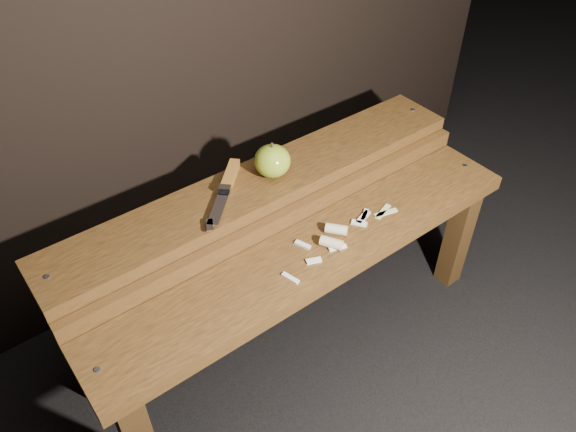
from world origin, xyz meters
TOP-DOWN VIEW (x-y plane):
  - ground at (0.00, 0.00)m, footprint 60.00×60.00m
  - bench_front_tier at (0.00, -0.06)m, footprint 1.20×0.20m
  - bench_rear_tier at (0.00, 0.17)m, footprint 1.20×0.21m
  - apple at (0.03, 0.17)m, footprint 0.09×0.09m
  - knife at (-0.09, 0.20)m, footprint 0.21×0.20m
  - apple_scraps at (0.07, -0.05)m, footprint 0.38×0.11m

SIDE VIEW (x-z plane):
  - ground at x=0.00m, z-range 0.00..0.00m
  - bench_front_tier at x=0.00m, z-range 0.14..0.56m
  - bench_rear_tier at x=0.00m, z-range 0.16..0.67m
  - apple_scraps at x=0.07m, z-range 0.42..0.44m
  - knife at x=-0.09m, z-range 0.50..0.52m
  - apple at x=0.03m, z-range 0.49..0.59m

